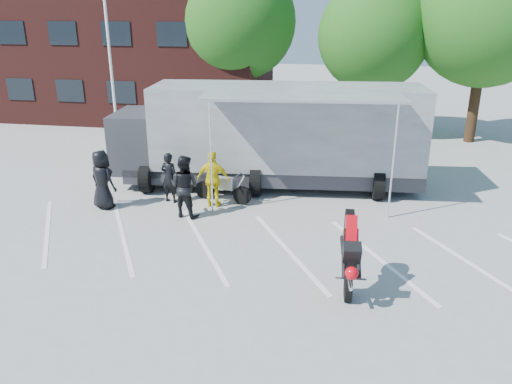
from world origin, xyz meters
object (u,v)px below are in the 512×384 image
(parked_motorcycle, at_px, (223,201))
(spectator_leather_c, at_px, (184,186))
(tree_mid, at_px, (373,36))
(tree_right, at_px, (487,16))
(flagpole, at_px, (114,37))
(tree_left, at_px, (238,22))
(transporter_truck, at_px, (272,185))
(spectator_leather_b, at_px, (170,178))
(stunt_bike_rider, at_px, (346,284))
(spectator_hivis, at_px, (213,179))
(spectator_leather_a, at_px, (102,180))

(parked_motorcycle, xyz_separation_m, spectator_leather_c, (-0.86, -1.46, 0.99))
(tree_mid, bearing_deg, tree_right, -5.71)
(tree_right, bearing_deg, flagpole, -164.52)
(tree_left, xyz_separation_m, transporter_truck, (3.37, -9.78, -5.57))
(flagpole, distance_m, transporter_truck, 9.89)
(flagpole, bearing_deg, tree_mid, 23.97)
(flagpole, distance_m, spectator_leather_c, 9.82)
(parked_motorcycle, height_order, spectator_leather_c, spectator_leather_c)
(tree_left, bearing_deg, flagpole, -125.28)
(flagpole, bearing_deg, tree_right, 15.48)
(parked_motorcycle, height_order, spectator_leather_b, spectator_leather_b)
(transporter_truck, bearing_deg, flagpole, 148.14)
(spectator_leather_b, relative_size, spectator_leather_c, 0.87)
(flagpole, relative_size, tree_right, 0.88)
(stunt_bike_rider, bearing_deg, spectator_leather_c, 142.65)
(stunt_bike_rider, relative_size, spectator_leather_b, 1.22)
(parked_motorcycle, xyz_separation_m, stunt_bike_rider, (4.21, -4.80, 0.00))
(tree_right, bearing_deg, spectator_hivis, -133.72)
(spectator_leather_b, bearing_deg, spectator_hivis, -172.58)
(tree_right, relative_size, parked_motorcycle, 4.31)
(tree_left, height_order, tree_mid, tree_left)
(parked_motorcycle, bearing_deg, spectator_leather_c, 162.37)
(spectator_leather_a, bearing_deg, parked_motorcycle, -139.28)
(parked_motorcycle, bearing_deg, transporter_truck, -23.34)
(tree_mid, distance_m, tree_right, 5.11)
(tree_mid, bearing_deg, spectator_leather_a, -126.12)
(tree_mid, height_order, spectator_leather_c, tree_mid)
(parked_motorcycle, bearing_deg, flagpole, 60.29)
(flagpole, height_order, spectator_hivis, flagpole)
(spectator_leather_a, distance_m, spectator_leather_c, 2.85)
(stunt_bike_rider, relative_size, spectator_hivis, 1.12)
(tree_left, distance_m, transporter_truck, 11.75)
(transporter_truck, distance_m, stunt_bike_rider, 7.29)
(tree_right, relative_size, spectator_leather_c, 4.58)
(spectator_leather_a, bearing_deg, flagpole, -48.61)
(flagpole, distance_m, tree_mid, 12.31)
(tree_left, height_order, stunt_bike_rider, tree_left)
(tree_left, height_order, spectator_leather_b, tree_left)
(transporter_truck, bearing_deg, tree_mid, 62.07)
(spectator_leather_b, bearing_deg, tree_left, -76.78)
(tree_right, distance_m, stunt_bike_rider, 17.14)
(tree_left, relative_size, parked_motorcycle, 4.08)
(tree_left, relative_size, stunt_bike_rider, 4.10)
(tree_right, bearing_deg, transporter_truck, -136.18)
(tree_left, bearing_deg, tree_mid, -8.13)
(tree_right, height_order, parked_motorcycle, tree_right)
(spectator_hivis, bearing_deg, stunt_bike_rider, 137.24)
(transporter_truck, relative_size, spectator_leather_b, 6.69)
(tree_right, bearing_deg, tree_left, 172.87)
(transporter_truck, bearing_deg, tree_left, 103.55)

